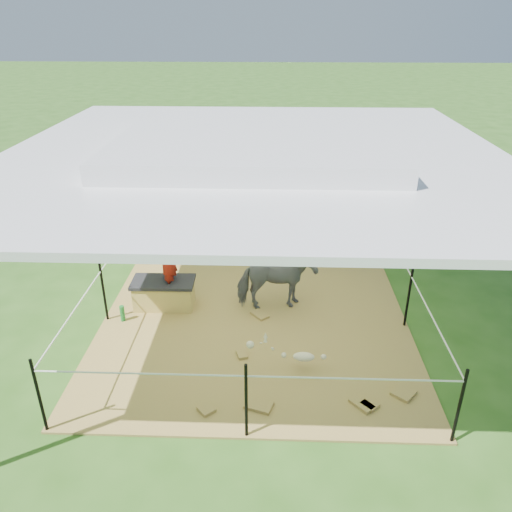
{
  "coord_description": "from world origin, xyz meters",
  "views": [
    {
      "loc": [
        0.26,
        -6.35,
        4.24
      ],
      "look_at": [
        0.0,
        0.6,
        0.85
      ],
      "focal_mm": 35.0,
      "sensor_mm": 36.0,
      "label": 1
    }
  ],
  "objects_px": {
    "foal": "(304,355)",
    "trash_barrel": "(412,182)",
    "pony": "(276,280)",
    "picnic_table_near": "(329,154)",
    "distant_person": "(330,161)",
    "straw_bale": "(164,295)",
    "green_bottle": "(122,313)",
    "picnic_table_far": "(449,155)",
    "woman": "(167,252)"
  },
  "relations": [
    {
      "from": "green_bottle",
      "to": "picnic_table_far",
      "type": "relative_size",
      "value": 0.17
    },
    {
      "from": "pony",
      "to": "picnic_table_near",
      "type": "distance_m",
      "value": 8.55
    },
    {
      "from": "woman",
      "to": "distant_person",
      "type": "bearing_deg",
      "value": 154.59
    },
    {
      "from": "straw_bale",
      "to": "picnic_table_near",
      "type": "height_order",
      "value": "picnic_table_near"
    },
    {
      "from": "picnic_table_near",
      "to": "picnic_table_far",
      "type": "xyz_separation_m",
      "value": [
        3.69,
        0.13,
        -0.06
      ]
    },
    {
      "from": "trash_barrel",
      "to": "straw_bale",
      "type": "bearing_deg",
      "value": -133.32
    },
    {
      "from": "trash_barrel",
      "to": "picnic_table_near",
      "type": "distance_m",
      "value": 3.4
    },
    {
      "from": "woman",
      "to": "trash_barrel",
      "type": "xyz_separation_m",
      "value": [
        5.11,
        5.52,
        -0.58
      ]
    },
    {
      "from": "foal",
      "to": "straw_bale",
      "type": "bearing_deg",
      "value": 147.26
    },
    {
      "from": "green_bottle",
      "to": "foal",
      "type": "distance_m",
      "value": 2.89
    },
    {
      "from": "picnic_table_far",
      "to": "woman",
      "type": "bearing_deg",
      "value": -110.78
    },
    {
      "from": "woman",
      "to": "foal",
      "type": "bearing_deg",
      "value": 52.41
    },
    {
      "from": "picnic_table_near",
      "to": "trash_barrel",
      "type": "bearing_deg",
      "value": -45.28
    },
    {
      "from": "picnic_table_far",
      "to": "trash_barrel",
      "type": "bearing_deg",
      "value": -103.28
    },
    {
      "from": "woman",
      "to": "straw_bale",
      "type": "bearing_deg",
      "value": -90.95
    },
    {
      "from": "picnic_table_near",
      "to": "green_bottle",
      "type": "bearing_deg",
      "value": -101.91
    },
    {
      "from": "trash_barrel",
      "to": "distant_person",
      "type": "height_order",
      "value": "distant_person"
    },
    {
      "from": "woman",
      "to": "trash_barrel",
      "type": "relative_size",
      "value": 1.36
    },
    {
      "from": "trash_barrel",
      "to": "picnic_table_far",
      "type": "height_order",
      "value": "trash_barrel"
    },
    {
      "from": "green_bottle",
      "to": "picnic_table_far",
      "type": "distance_m",
      "value": 11.76
    },
    {
      "from": "woman",
      "to": "foal",
      "type": "height_order",
      "value": "woman"
    },
    {
      "from": "straw_bale",
      "to": "distant_person",
      "type": "relative_size",
      "value": 0.87
    },
    {
      "from": "pony",
      "to": "picnic_table_far",
      "type": "height_order",
      "value": "pony"
    },
    {
      "from": "pony",
      "to": "trash_barrel",
      "type": "distance_m",
      "value": 6.51
    },
    {
      "from": "straw_bale",
      "to": "pony",
      "type": "xyz_separation_m",
      "value": [
        1.77,
        -0.01,
        0.3
      ]
    },
    {
      "from": "picnic_table_near",
      "to": "foal",
      "type": "bearing_deg",
      "value": -85.11
    },
    {
      "from": "trash_barrel",
      "to": "picnic_table_far",
      "type": "bearing_deg",
      "value": 58.24
    },
    {
      "from": "pony",
      "to": "green_bottle",
      "type": "bearing_deg",
      "value": 89.35
    },
    {
      "from": "picnic_table_near",
      "to": "pony",
      "type": "bearing_deg",
      "value": -88.76
    },
    {
      "from": "green_bottle",
      "to": "picnic_table_far",
      "type": "height_order",
      "value": "picnic_table_far"
    },
    {
      "from": "straw_bale",
      "to": "woman",
      "type": "xyz_separation_m",
      "value": [
        0.1,
        0.0,
        0.75
      ]
    },
    {
      "from": "picnic_table_far",
      "to": "distant_person",
      "type": "distance_m",
      "value": 4.1
    },
    {
      "from": "foal",
      "to": "trash_barrel",
      "type": "relative_size",
      "value": 1.03
    },
    {
      "from": "woman",
      "to": "picnic_table_far",
      "type": "distance_m",
      "value": 11.01
    },
    {
      "from": "distant_person",
      "to": "trash_barrel",
      "type": "bearing_deg",
      "value": 132.09
    },
    {
      "from": "foal",
      "to": "picnic_table_far",
      "type": "distance_m",
      "value": 11.17
    },
    {
      "from": "distant_person",
      "to": "foal",
      "type": "bearing_deg",
      "value": 71.12
    },
    {
      "from": "picnic_table_near",
      "to": "picnic_table_far",
      "type": "bearing_deg",
      "value": 14.07
    },
    {
      "from": "straw_bale",
      "to": "woman",
      "type": "height_order",
      "value": "woman"
    },
    {
      "from": "woman",
      "to": "foal",
      "type": "distance_m",
      "value": 2.63
    },
    {
      "from": "pony",
      "to": "picnic_table_far",
      "type": "relative_size",
      "value": 0.78
    },
    {
      "from": "foal",
      "to": "distant_person",
      "type": "distance_m",
      "value": 8.56
    },
    {
      "from": "picnic_table_near",
      "to": "picnic_table_far",
      "type": "distance_m",
      "value": 3.69
    },
    {
      "from": "foal",
      "to": "distant_person",
      "type": "relative_size",
      "value": 0.79
    },
    {
      "from": "straw_bale",
      "to": "foal",
      "type": "xyz_separation_m",
      "value": [
        2.13,
        -1.51,
        0.03
      ]
    },
    {
      "from": "trash_barrel",
      "to": "distant_person",
      "type": "bearing_deg",
      "value": 143.34
    },
    {
      "from": "straw_bale",
      "to": "green_bottle",
      "type": "relative_size",
      "value": 3.6
    },
    {
      "from": "pony",
      "to": "foal",
      "type": "relative_size",
      "value": 1.43
    },
    {
      "from": "foal",
      "to": "picnic_table_far",
      "type": "height_order",
      "value": "picnic_table_far"
    },
    {
      "from": "straw_bale",
      "to": "distant_person",
      "type": "bearing_deg",
      "value": 64.86
    }
  ]
}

